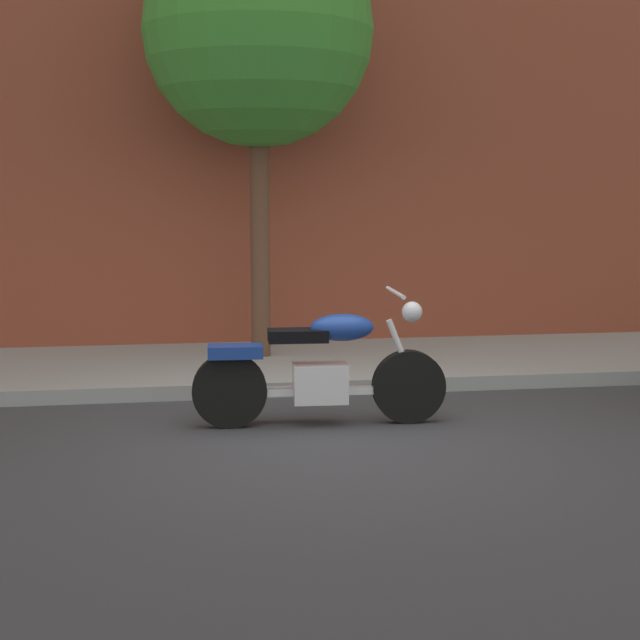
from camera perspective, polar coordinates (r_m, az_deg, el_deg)
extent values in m
plane|color=#38383D|center=(7.47, 0.73, -7.05)|extent=(60.00, 60.00, 0.00)
cube|color=#979797|center=(10.05, -1.87, -2.74)|extent=(23.78, 2.41, 0.14)
cylinder|color=black|center=(7.91, 5.32, -3.99)|extent=(0.61, 0.15, 0.61)
cylinder|color=black|center=(7.75, -5.43, -4.23)|extent=(0.61, 0.15, 0.61)
cube|color=silver|center=(7.79, 0.00, -3.77)|extent=(0.45, 0.30, 0.32)
cube|color=silver|center=(7.80, 0.00, -4.27)|extent=(1.33, 0.14, 0.06)
ellipsoid|color=navy|center=(7.73, 1.33, -0.45)|extent=(0.53, 0.29, 0.22)
cube|color=black|center=(7.70, -1.33, -0.93)|extent=(0.49, 0.26, 0.10)
cube|color=navy|center=(7.69, -5.09, -1.88)|extent=(0.45, 0.26, 0.10)
cylinder|color=silver|center=(7.84, 4.91, -2.00)|extent=(0.27, 0.06, 0.58)
cylinder|color=silver|center=(7.76, 4.52, 1.65)|extent=(0.07, 0.70, 0.04)
sphere|color=silver|center=(7.81, 5.52, 0.49)|extent=(0.17, 0.17, 0.17)
cylinder|color=silver|center=(7.94, -1.92, -4.28)|extent=(0.80, 0.13, 0.09)
cylinder|color=brown|center=(10.11, -3.60, 5.10)|extent=(0.20, 0.20, 2.87)
sphere|color=#3D8D30|center=(10.22, -3.71, 16.86)|extent=(2.37, 2.37, 2.37)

